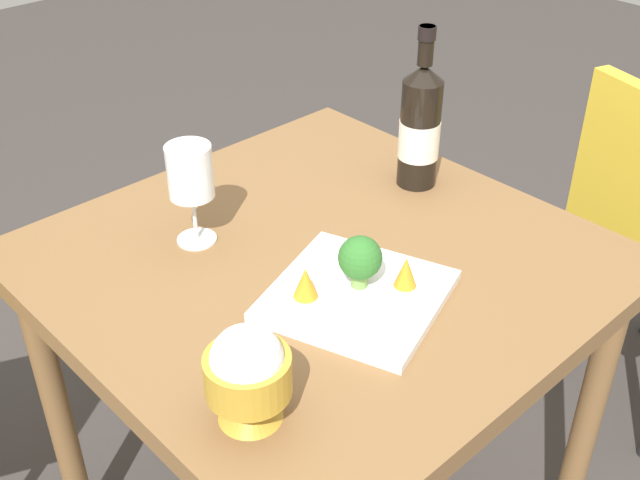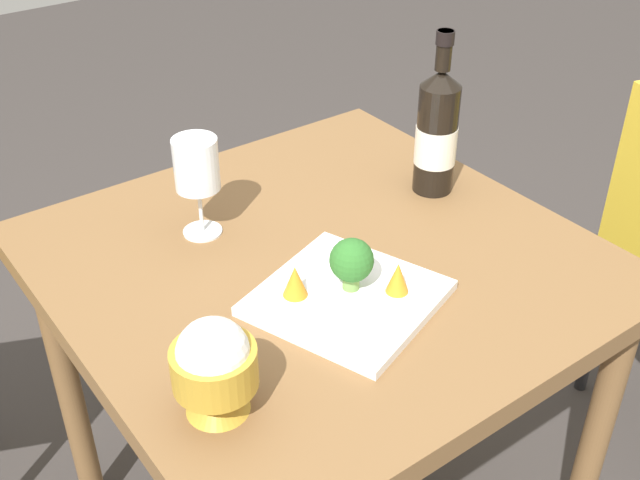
{
  "view_description": "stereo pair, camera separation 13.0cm",
  "coord_description": "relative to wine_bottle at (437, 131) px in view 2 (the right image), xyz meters",
  "views": [
    {
      "loc": [
        0.74,
        0.79,
        1.48
      ],
      "look_at": [
        0.0,
        0.0,
        0.76
      ],
      "focal_mm": 44.28,
      "sensor_mm": 36.0,
      "label": 1
    },
    {
      "loc": [
        0.64,
        0.87,
        1.48
      ],
      "look_at": [
        0.0,
        0.0,
        0.76
      ],
      "focal_mm": 44.28,
      "sensor_mm": 36.0,
      "label": 2
    }
  ],
  "objects": [
    {
      "name": "wine_bottle",
      "position": [
        0.0,
        0.0,
        0.0
      ],
      "size": [
        0.08,
        0.08,
        0.31
      ],
      "color": "black",
      "rests_on": "dining_table"
    },
    {
      "name": "serving_plate",
      "position": [
        0.34,
        0.18,
        -0.11
      ],
      "size": [
        0.32,
        0.32,
        0.02
      ],
      "rotation": [
        0.0,
        0.0,
        0.34
      ],
      "color": "white",
      "rests_on": "dining_table"
    },
    {
      "name": "rice_bowl",
      "position": [
        0.62,
        0.26,
        -0.05
      ],
      "size": [
        0.11,
        0.11,
        0.14
      ],
      "color": "gold",
      "rests_on": "dining_table"
    },
    {
      "name": "wine_glass",
      "position": [
        0.43,
        -0.12,
        0.01
      ],
      "size": [
        0.08,
        0.08,
        0.18
      ],
      "color": "white",
      "rests_on": "dining_table"
    },
    {
      "name": "carrot_garnish_right",
      "position": [
        0.41,
        0.13,
        -0.08
      ],
      "size": [
        0.04,
        0.04,
        0.05
      ],
      "color": "orange",
      "rests_on": "serving_plate"
    },
    {
      "name": "dining_table",
      "position": [
        0.3,
        0.05,
        -0.21
      ],
      "size": [
        0.84,
        0.84,
        0.73
      ],
      "color": "brown",
      "rests_on": "ground_plane"
    },
    {
      "name": "carrot_garnish_left",
      "position": [
        0.28,
        0.22,
        -0.08
      ],
      "size": [
        0.04,
        0.04,
        0.05
      ],
      "color": "orange",
      "rests_on": "serving_plate"
    },
    {
      "name": "broccoli_floret",
      "position": [
        0.33,
        0.17,
        -0.05
      ],
      "size": [
        0.07,
        0.07,
        0.09
      ],
      "color": "#729E4C",
      "rests_on": "serving_plate"
    }
  ]
}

